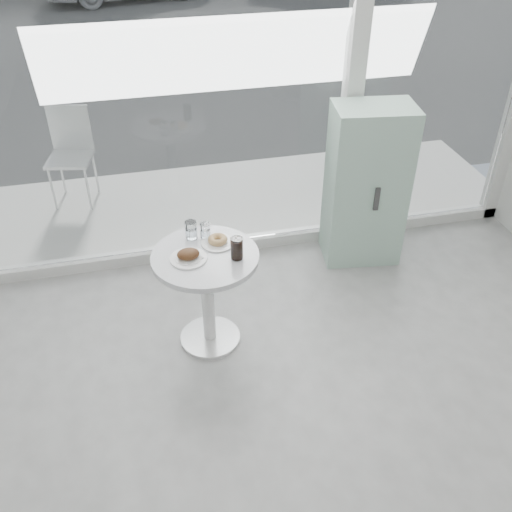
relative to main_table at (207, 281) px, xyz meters
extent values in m
cube|color=silver|center=(0.50, 1.10, -0.50)|extent=(5.00, 0.12, 0.10)
cube|color=silver|center=(1.40, 1.10, 0.95)|extent=(0.14, 0.14, 3.00)
cube|color=white|center=(-0.27, 1.10, 0.85)|extent=(3.21, 0.02, 2.60)
cube|color=white|center=(2.17, 1.10, 0.85)|extent=(1.41, 0.02, 2.60)
cylinder|color=white|center=(0.00, 0.00, -0.54)|extent=(0.44, 0.44, 0.03)
cylinder|color=white|center=(0.00, 0.00, -0.18)|extent=(0.09, 0.09, 0.70)
cylinder|color=white|center=(0.00, 0.00, 0.20)|extent=(0.72, 0.72, 0.04)
cube|color=silver|center=(0.50, 1.90, -0.53)|extent=(5.60, 1.60, 0.05)
cube|color=#95BFA9|center=(1.47, 0.77, 0.13)|extent=(0.68, 0.50, 1.37)
cube|color=#333333|center=(1.47, 0.55, 0.13)|extent=(0.04, 0.03, 0.20)
cylinder|color=white|center=(-1.17, 2.09, -0.27)|extent=(0.02, 0.02, 0.45)
cylinder|color=white|center=(-0.84, 2.01, -0.27)|extent=(0.02, 0.02, 0.45)
cylinder|color=white|center=(-1.10, 2.42, -0.27)|extent=(0.02, 0.02, 0.45)
cylinder|color=white|center=(-0.77, 2.35, -0.27)|extent=(0.02, 0.02, 0.45)
cube|color=white|center=(-0.97, 2.22, -0.04)|extent=(0.48, 0.48, 0.03)
cube|color=white|center=(-0.93, 2.40, 0.20)|extent=(0.40, 0.11, 0.45)
cylinder|color=white|center=(-0.11, -0.02, 0.23)|extent=(0.25, 0.25, 0.01)
cube|color=silver|center=(-0.09, -0.03, 0.24)|extent=(0.15, 0.15, 0.00)
ellipsoid|color=black|center=(-0.11, -0.02, 0.26)|extent=(0.15, 0.12, 0.06)
ellipsoid|color=black|center=(-0.08, 0.00, 0.25)|extent=(0.07, 0.07, 0.04)
cylinder|color=white|center=(0.11, 0.11, 0.23)|extent=(0.23, 0.23, 0.01)
torus|color=tan|center=(0.11, 0.11, 0.25)|extent=(0.13, 0.13, 0.05)
cylinder|color=white|center=(-0.06, 0.22, 0.28)|extent=(0.08, 0.08, 0.13)
cylinder|color=white|center=(-0.06, 0.22, 0.26)|extent=(0.07, 0.07, 0.07)
cylinder|color=white|center=(0.04, 0.20, 0.27)|extent=(0.07, 0.07, 0.11)
cylinder|color=white|center=(0.04, 0.20, 0.25)|extent=(0.06, 0.06, 0.06)
cylinder|color=white|center=(0.20, -0.09, 0.30)|extent=(0.08, 0.08, 0.16)
cylinder|color=black|center=(0.20, -0.09, 0.29)|extent=(0.07, 0.07, 0.14)
camera|label=1|loc=(-0.37, -3.05, 2.43)|focal=40.00mm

